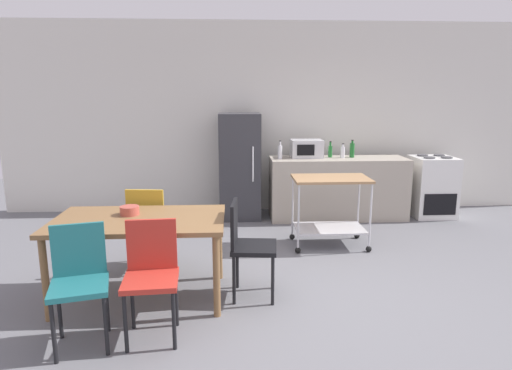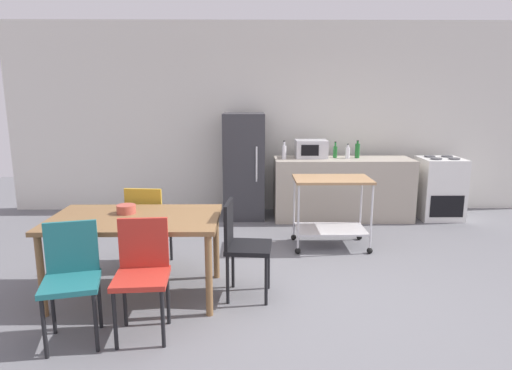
{
  "view_description": "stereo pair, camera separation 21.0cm",
  "coord_description": "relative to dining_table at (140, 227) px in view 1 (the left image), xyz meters",
  "views": [
    {
      "loc": [
        -0.66,
        -3.76,
        1.83
      ],
      "look_at": [
        -0.39,
        1.2,
        0.8
      ],
      "focal_mm": 31.04,
      "sensor_mm": 36.0,
      "label": 1
    },
    {
      "loc": [
        -0.45,
        -3.77,
        1.83
      ],
      "look_at": [
        -0.39,
        1.2,
        0.8
      ],
      "focal_mm": 31.04,
      "sensor_mm": 36.0,
      "label": 2
    }
  ],
  "objects": [
    {
      "name": "chair_mustard",
      "position": [
        -0.04,
        0.65,
        -0.15
      ],
      "size": [
        0.43,
        0.43,
        0.89
      ],
      "rotation": [
        0.0,
        0.0,
        3.05
      ],
      "color": "gold",
      "rests_on": "ground_plane"
    },
    {
      "name": "chair_black",
      "position": [
        0.95,
        -0.02,
        -0.15
      ],
      "size": [
        0.44,
        0.44,
        0.89
      ],
      "rotation": [
        0.0,
        0.0,
        1.47
      ],
      "color": "black",
      "rests_on": "ground_plane"
    },
    {
      "name": "refrigerator",
      "position": [
        0.94,
        2.64,
        0.1
      ],
      "size": [
        0.6,
        0.63,
        1.55
      ],
      "color": "#333338",
      "rests_on": "ground_plane"
    },
    {
      "name": "stove_oven",
      "position": [
        3.84,
        2.56,
        -0.22
      ],
      "size": [
        0.6,
        0.61,
        0.92
      ],
      "color": "white",
      "rests_on": "ground_plane"
    },
    {
      "name": "kitchen_cart",
      "position": [
        2.0,
        1.3,
        -0.1
      ],
      "size": [
        0.91,
        0.57,
        0.85
      ],
      "color": "#A37A51",
      "rests_on": "ground_plane"
    },
    {
      "name": "fruit_bowl",
      "position": [
        -0.11,
        0.12,
        0.12
      ],
      "size": [
        0.17,
        0.17,
        0.08
      ],
      "primitive_type": "cylinder",
      "color": "#B24C3F",
      "rests_on": "dining_table"
    },
    {
      "name": "dining_table",
      "position": [
        0.0,
        0.0,
        0.0
      ],
      "size": [
        1.5,
        0.9,
        0.75
      ],
      "color": "brown",
      "rests_on": "ground_plane"
    },
    {
      "name": "chair_red",
      "position": [
        0.21,
        -0.64,
        -0.15
      ],
      "size": [
        0.43,
        0.43,
        0.89
      ],
      "rotation": [
        0.0,
        0.0,
        0.07
      ],
      "color": "#B72D23",
      "rests_on": "ground_plane"
    },
    {
      "name": "ground_plane",
      "position": [
        1.49,
        -0.06,
        -0.67
      ],
      "size": [
        12.0,
        12.0,
        0.0
      ],
      "primitive_type": "plane",
      "color": "slate"
    },
    {
      "name": "bottle_sesame_oil",
      "position": [
        2.28,
        2.63,
        0.32
      ],
      "size": [
        0.06,
        0.06,
        0.24
      ],
      "color": "#1E6628",
      "rests_on": "kitchen_counter"
    },
    {
      "name": "bottle_vinegar",
      "position": [
        2.45,
        2.56,
        0.32
      ],
      "size": [
        0.06,
        0.06,
        0.21
      ],
      "color": "silver",
      "rests_on": "kitchen_counter"
    },
    {
      "name": "back_wall",
      "position": [
        1.49,
        3.14,
        0.78
      ],
      "size": [
        8.4,
        0.12,
        2.9
      ],
      "primitive_type": "cube",
      "color": "silver",
      "rests_on": "ground_plane"
    },
    {
      "name": "bottle_hot_sauce",
      "position": [
        1.52,
        2.49,
        0.34
      ],
      "size": [
        0.06,
        0.06,
        0.27
      ],
      "color": "silver",
      "rests_on": "kitchen_counter"
    },
    {
      "name": "bottle_wine",
      "position": [
        2.6,
        2.6,
        0.34
      ],
      "size": [
        0.07,
        0.07,
        0.26
      ],
      "color": "#1E6628",
      "rests_on": "kitchen_counter"
    },
    {
      "name": "microwave",
      "position": [
        1.93,
        2.64,
        0.36
      ],
      "size": [
        0.46,
        0.35,
        0.26
      ],
      "color": "silver",
      "rests_on": "kitchen_counter"
    },
    {
      "name": "chair_teal",
      "position": [
        -0.3,
        -0.73,
        -0.15
      ],
      "size": [
        0.49,
        0.49,
        0.89
      ],
      "rotation": [
        0.0,
        0.0,
        0.25
      ],
      "color": "#1E666B",
      "rests_on": "ground_plane"
    },
    {
      "name": "kitchen_counter",
      "position": [
        2.39,
        2.54,
        -0.22
      ],
      "size": [
        2.0,
        0.64,
        0.9
      ],
      "primitive_type": "cube",
      "color": "#A89E8E",
      "rests_on": "ground_plane"
    }
  ]
}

